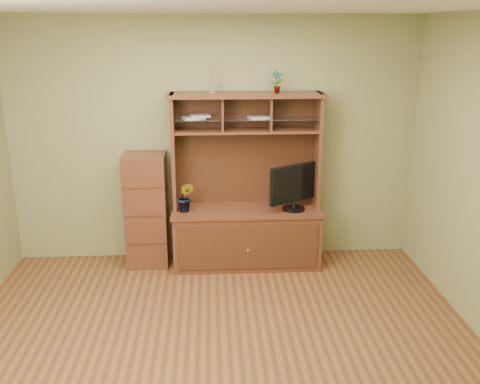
{
  "coord_description": "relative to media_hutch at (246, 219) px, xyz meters",
  "views": [
    {
      "loc": [
        -0.04,
        -3.83,
        2.57
      ],
      "look_at": [
        0.24,
        1.2,
        1.0
      ],
      "focal_mm": 40.0,
      "sensor_mm": 36.0,
      "label": 1
    }
  ],
  "objects": [
    {
      "name": "magazines",
      "position": [
        -0.31,
        0.08,
        1.13
      ],
      "size": [
        0.94,
        0.22,
        0.04
      ],
      "color": "#B4B4B9",
      "rests_on": "media_hutch"
    },
    {
      "name": "top_plant",
      "position": [
        0.32,
        0.08,
        1.49
      ],
      "size": [
        0.13,
        0.1,
        0.23
      ],
      "primitive_type": "imported",
      "rotation": [
        0.0,
        0.0,
        0.11
      ],
      "color": "#316724",
      "rests_on": "media_hutch"
    },
    {
      "name": "orchid_plant",
      "position": [
        -0.66,
        -0.08,
        0.29
      ],
      "size": [
        0.21,
        0.18,
        0.33
      ],
      "primitive_type": "imported",
      "rotation": [
        0.0,
        0.0,
        -0.2
      ],
      "color": "#306221",
      "rests_on": "media_hutch"
    },
    {
      "name": "room",
      "position": [
        -0.34,
        -1.73,
        0.83
      ],
      "size": [
        4.54,
        4.04,
        2.74
      ],
      "color": "#4F2E16",
      "rests_on": "ground"
    },
    {
      "name": "media_hutch",
      "position": [
        0.0,
        0.0,
        0.0
      ],
      "size": [
        1.66,
        0.61,
        1.9
      ],
      "color": "#492215",
      "rests_on": "room"
    },
    {
      "name": "reed_diffuser",
      "position": [
        -0.36,
        0.08,
        1.49
      ],
      "size": [
        0.06,
        0.06,
        0.3
      ],
      "color": "silver",
      "rests_on": "media_hutch"
    },
    {
      "name": "monitor",
      "position": [
        0.51,
        -0.08,
        0.4
      ],
      "size": [
        0.57,
        0.38,
        0.51
      ],
      "rotation": [
        0.0,
        0.0,
        0.56
      ],
      "color": "black",
      "rests_on": "media_hutch"
    },
    {
      "name": "side_cabinet",
      "position": [
        -1.1,
        0.05,
        0.11
      ],
      "size": [
        0.45,
        0.41,
        1.26
      ],
      "color": "#492215",
      "rests_on": "room"
    }
  ]
}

